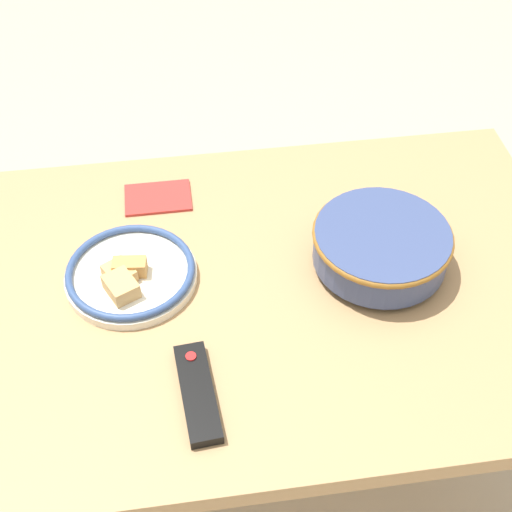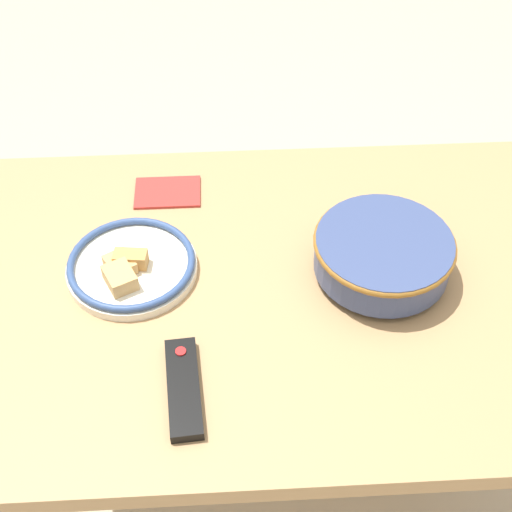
{
  "view_description": "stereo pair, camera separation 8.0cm",
  "coord_description": "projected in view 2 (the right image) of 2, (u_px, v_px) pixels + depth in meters",
  "views": [
    {
      "loc": [
        0.16,
        0.88,
        1.73
      ],
      "look_at": [
        0.03,
        -0.03,
        0.77
      ],
      "focal_mm": 50.0,
      "sensor_mm": 36.0,
      "label": 1
    },
    {
      "loc": [
        0.08,
        0.89,
        1.73
      ],
      "look_at": [
        0.03,
        -0.03,
        0.77
      ],
      "focal_mm": 50.0,
      "sensor_mm": 36.0,
      "label": 2
    }
  ],
  "objects": [
    {
      "name": "food_plate",
      "position": [
        131.0,
        266.0,
        1.35
      ],
      "size": [
        0.25,
        0.25,
        0.05
      ],
      "color": "silver",
      "rests_on": "dining_table"
    },
    {
      "name": "dining_table",
      "position": [
        271.0,
        315.0,
        1.41
      ],
      "size": [
        1.19,
        0.82,
        0.73
      ],
      "color": "tan",
      "rests_on": "ground_plane"
    },
    {
      "name": "noodle_bowl",
      "position": [
        383.0,
        253.0,
        1.33
      ],
      "size": [
        0.26,
        0.26,
        0.09
      ],
      "color": "#384775",
      "rests_on": "dining_table"
    },
    {
      "name": "folded_napkin",
      "position": [
        168.0,
        192.0,
        1.52
      ],
      "size": [
        0.14,
        0.1,
        0.01
      ],
      "color": "#B2332D",
      "rests_on": "dining_table"
    },
    {
      "name": "ground_plane",
      "position": [
        267.0,
        467.0,
        1.87
      ],
      "size": [
        8.0,
        8.0,
        0.0
      ],
      "primitive_type": "plane",
      "color": "#B7A88E"
    },
    {
      "name": "tv_remote",
      "position": [
        184.0,
        388.0,
        1.17
      ],
      "size": [
        0.07,
        0.19,
        0.02
      ],
      "rotation": [
        0.0,
        0.0,
        3.22
      ],
      "color": "black",
      "rests_on": "dining_table"
    }
  ]
}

